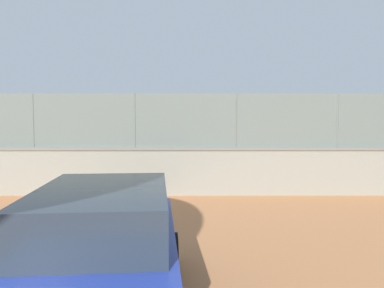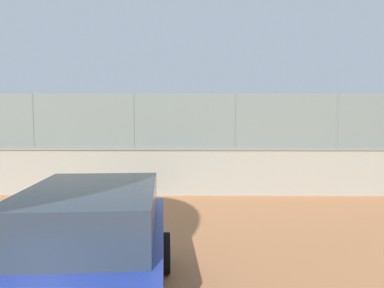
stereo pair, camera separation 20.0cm
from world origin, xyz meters
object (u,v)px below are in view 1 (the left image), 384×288
(player_at_service_line, at_px, (119,155))
(sports_ball, at_px, (106,186))
(spare_ball_by_wall, at_px, (228,183))
(player_foreground_swinging, at_px, (238,156))
(parked_car_blue, at_px, (101,255))

(player_at_service_line, relative_size, sports_ball, 21.44)
(player_at_service_line, height_order, spare_ball_by_wall, player_at_service_line)
(player_at_service_line, height_order, sports_ball, player_at_service_line)
(player_foreground_swinging, distance_m, sports_ball, 4.91)
(player_foreground_swinging, relative_size, parked_car_blue, 0.38)
(player_at_service_line, bearing_deg, sports_ball, 87.21)
(player_at_service_line, relative_size, spare_ball_by_wall, 8.43)
(player_at_service_line, xyz_separation_m, parked_car_blue, (-1.92, 10.99, -0.13))
(sports_ball, relative_size, spare_ball_by_wall, 0.39)
(player_foreground_swinging, bearing_deg, parked_car_blue, 74.86)
(spare_ball_by_wall, height_order, parked_car_blue, parked_car_blue)
(parked_car_blue, bearing_deg, player_at_service_line, -80.09)
(player_at_service_line, relative_size, parked_car_blue, 0.36)
(player_foreground_swinging, xyz_separation_m, sports_ball, (4.72, 0.94, -0.97))
(player_at_service_line, xyz_separation_m, sports_ball, (0.09, 1.89, -0.91))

